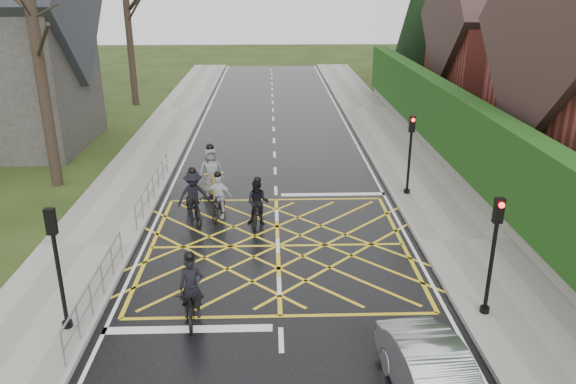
{
  "coord_description": "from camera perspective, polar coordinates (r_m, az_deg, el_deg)",
  "views": [
    {
      "loc": [
        -0.2,
        -16.08,
        7.91
      ],
      "look_at": [
        0.37,
        1.41,
        1.3
      ],
      "focal_mm": 35.0,
      "sensor_mm": 36.0,
      "label": 1
    }
  ],
  "objects": [
    {
      "name": "ground",
      "position": [
        17.93,
        -1.05,
        -5.5
      ],
      "size": [
        120.0,
        120.0,
        0.0
      ],
      "primitive_type": "plane",
      "color": "black",
      "rests_on": "ground"
    },
    {
      "name": "road",
      "position": [
        17.92,
        -1.05,
        -5.49
      ],
      "size": [
        9.0,
        80.0,
        0.01
      ],
      "primitive_type": "cube",
      "color": "black",
      "rests_on": "ground"
    },
    {
      "name": "sidewalk_right",
      "position": [
        18.94,
        17.49,
        -4.78
      ],
      "size": [
        3.0,
        80.0,
        0.15
      ],
      "primitive_type": "cube",
      "color": "gray",
      "rests_on": "ground"
    },
    {
      "name": "sidewalk_left",
      "position": [
        18.81,
        -19.73,
        -5.24
      ],
      "size": [
        3.0,
        80.0,
        0.15
      ],
      "primitive_type": "cube",
      "color": "gray",
      "rests_on": "ground"
    },
    {
      "name": "stone_wall",
      "position": [
        24.66,
        17.04,
        1.9
      ],
      "size": [
        0.5,
        38.0,
        0.7
      ],
      "primitive_type": "cube",
      "color": "slate",
      "rests_on": "ground"
    },
    {
      "name": "hedge",
      "position": [
        24.18,
        17.47,
        5.83
      ],
      "size": [
        0.9,
        38.0,
        2.8
      ],
      "primitive_type": "cube",
      "color": "#12350E",
      "rests_on": "stone_wall"
    },
    {
      "name": "house_far",
      "position": [
        37.39,
        22.38,
        13.76
      ],
      "size": [
        9.8,
        8.8,
        10.3
      ],
      "color": "maroon",
      "rests_on": "ground"
    },
    {
      "name": "conifer",
      "position": [
        43.58,
        13.22,
        16.35
      ],
      "size": [
        4.6,
        4.6,
        10.0
      ],
      "color": "black",
      "rests_on": "ground"
    },
    {
      "name": "railing_south",
      "position": [
        15.13,
        -18.95,
        -8.66
      ],
      "size": [
        0.05,
        5.04,
        1.03
      ],
      "color": "slate",
      "rests_on": "ground"
    },
    {
      "name": "railing_north",
      "position": [
        21.77,
        -13.56,
        0.99
      ],
      "size": [
        0.05,
        6.04,
        1.03
      ],
      "color": "slate",
      "rests_on": "ground"
    },
    {
      "name": "traffic_light_ne",
      "position": [
        21.87,
        12.25,
        3.61
      ],
      "size": [
        0.24,
        0.31,
        3.21
      ],
      "rotation": [
        0.0,
        0.0,
        3.14
      ],
      "color": "black",
      "rests_on": "ground"
    },
    {
      "name": "traffic_light_se",
      "position": [
        14.43,
        20.01,
        -6.33
      ],
      "size": [
        0.24,
        0.31,
        3.21
      ],
      "rotation": [
        0.0,
        0.0,
        3.14
      ],
      "color": "black",
      "rests_on": "ground"
    },
    {
      "name": "traffic_light_sw",
      "position": [
        14.05,
        -22.25,
        -7.41
      ],
      "size": [
        0.24,
        0.31,
        3.21
      ],
      "color": "black",
      "rests_on": "ground"
    },
    {
      "name": "cyclist_rear",
      "position": [
        14.26,
        -9.75,
        -10.53
      ],
      "size": [
        0.84,
        1.93,
        1.83
      ],
      "rotation": [
        0.0,
        0.0,
        0.1
      ],
      "color": "black",
      "rests_on": "ground"
    },
    {
      "name": "cyclist_back",
      "position": [
        19.23,
        -3.07,
        -1.51
      ],
      "size": [
        0.87,
        1.79,
        1.73
      ],
      "rotation": [
        0.0,
        0.0,
        -0.18
      ],
      "color": "black",
      "rests_on": "ground"
    },
    {
      "name": "cyclist_mid",
      "position": [
        19.82,
        -9.56,
        -0.92
      ],
      "size": [
        1.38,
        2.11,
        1.94
      ],
      "rotation": [
        0.0,
        0.0,
        0.38
      ],
      "color": "black",
      "rests_on": "ground"
    },
    {
      "name": "cyclist_front",
      "position": [
        19.92,
        -7.06,
        -0.91
      ],
      "size": [
        0.97,
        1.77,
        1.72
      ],
      "rotation": [
        0.0,
        0.0,
        -0.16
      ],
      "color": "black",
      "rests_on": "ground"
    },
    {
      "name": "cyclist_lead",
      "position": [
        22.0,
        -7.8,
        1.43
      ],
      "size": [
        1.35,
        2.28,
        2.09
      ],
      "rotation": [
        0.0,
        0.0,
        0.3
      ],
      "color": "gold",
      "rests_on": "ground"
    },
    {
      "name": "car",
      "position": [
        11.82,
        14.81,
        -18.2
      ],
      "size": [
        1.77,
        3.9,
        1.24
      ],
      "primitive_type": "imported",
      "rotation": [
        0.0,
        0.0,
        0.12
      ],
      "color": "#B3B5BA",
      "rests_on": "ground"
    }
  ]
}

